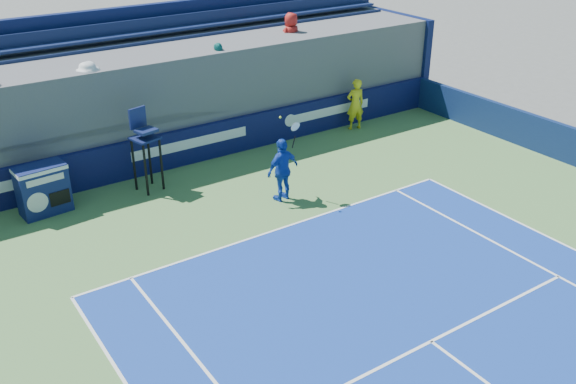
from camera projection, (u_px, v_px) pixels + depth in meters
ball_person at (355, 104)px, 23.11m from camera, size 0.76×0.59×1.87m
back_hoarding at (190, 146)px, 20.45m from camera, size 20.40×0.21×1.20m
match_clock at (43, 188)px, 17.34m from camera, size 1.38×0.84×1.40m
umpire_chair at (145, 141)px, 18.31m from camera, size 0.85×0.85×2.48m
tennis_player at (283, 170)px, 17.97m from camera, size 1.14×0.60×2.57m
stadium_seating at (160, 92)px, 21.41m from camera, size 21.00×4.05×4.40m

